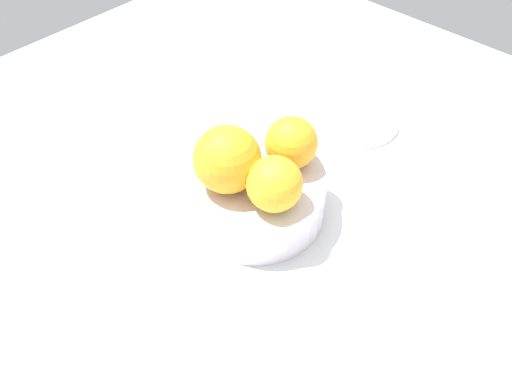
{
  "coord_description": "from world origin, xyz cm",
  "views": [
    {
      "loc": [
        32.87,
        30.68,
        48.93
      ],
      "look_at": [
        0.0,
        0.0,
        3.5
      ],
      "focal_mm": 38.49,
      "sensor_mm": 36.0,
      "label": 1
    }
  ],
  "objects_px": {
    "side_plate": "(354,119)",
    "orange_in_bowl_2": "(274,184)",
    "fruit_bowl": "(256,196)",
    "orange_in_bowl_0": "(227,159)",
    "orange_in_bowl_1": "(291,143)"
  },
  "relations": [
    {
      "from": "orange_in_bowl_1",
      "to": "orange_in_bowl_2",
      "type": "xyz_separation_m",
      "value": [
        0.06,
        0.03,
        -0.0
      ]
    },
    {
      "from": "orange_in_bowl_1",
      "to": "side_plate",
      "type": "height_order",
      "value": "orange_in_bowl_1"
    },
    {
      "from": "orange_in_bowl_2",
      "to": "side_plate",
      "type": "relative_size",
      "value": 0.46
    },
    {
      "from": "orange_in_bowl_1",
      "to": "fruit_bowl",
      "type": "bearing_deg",
      "value": -15.12
    },
    {
      "from": "orange_in_bowl_1",
      "to": "orange_in_bowl_2",
      "type": "distance_m",
      "value": 0.07
    },
    {
      "from": "side_plate",
      "to": "orange_in_bowl_2",
      "type": "bearing_deg",
      "value": 14.21
    },
    {
      "from": "orange_in_bowl_2",
      "to": "orange_in_bowl_0",
      "type": "bearing_deg",
      "value": -78.21
    },
    {
      "from": "orange_in_bowl_1",
      "to": "side_plate",
      "type": "relative_size",
      "value": 0.47
    },
    {
      "from": "orange_in_bowl_0",
      "to": "side_plate",
      "type": "bearing_deg",
      "value": -179.02
    },
    {
      "from": "orange_in_bowl_0",
      "to": "side_plate",
      "type": "relative_size",
      "value": 0.58
    },
    {
      "from": "orange_in_bowl_2",
      "to": "fruit_bowl",
      "type": "bearing_deg",
      "value": -112.12
    },
    {
      "from": "fruit_bowl",
      "to": "side_plate",
      "type": "xyz_separation_m",
      "value": [
        -0.23,
        -0.02,
        -0.02
      ]
    },
    {
      "from": "fruit_bowl",
      "to": "side_plate",
      "type": "height_order",
      "value": "fruit_bowl"
    },
    {
      "from": "fruit_bowl",
      "to": "side_plate",
      "type": "bearing_deg",
      "value": -175.09
    },
    {
      "from": "orange_in_bowl_0",
      "to": "orange_in_bowl_1",
      "type": "relative_size",
      "value": 1.23
    }
  ]
}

